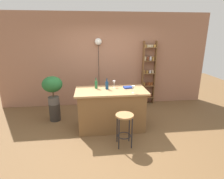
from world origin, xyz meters
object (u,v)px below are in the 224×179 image
(wine_glass_left, at_px, (114,83))
(cookbook, at_px, (128,87))
(plant_stool, at_px, (55,112))
(bottle_vinegar, at_px, (107,85))
(wine_glass_center, at_px, (133,88))
(potted_plant, at_px, (52,87))
(bottle_sauce_amber, at_px, (96,84))
(bar_stool, at_px, (124,122))
(pendant_globe_light, at_px, (98,43))
(spice_shelf, at_px, (149,73))

(wine_glass_left, height_order, cookbook, wine_glass_left)
(plant_stool, xyz_separation_m, bottle_vinegar, (1.33, -0.47, 0.82))
(plant_stool, distance_m, wine_glass_center, 2.21)
(potted_plant, relative_size, bottle_sauce_amber, 2.79)
(plant_stool, bearing_deg, bar_stool, -39.73)
(wine_glass_center, bearing_deg, pendant_globe_light, 110.12)
(spice_shelf, height_order, cookbook, spice_shelf)
(bottle_vinegar, height_order, wine_glass_center, bottle_vinegar)
(wine_glass_left, relative_size, wine_glass_center, 1.00)
(plant_stool, height_order, wine_glass_left, wine_glass_left)
(bar_stool, height_order, wine_glass_center, wine_glass_center)
(wine_glass_left, bearing_deg, bar_stool, -85.12)
(bottle_vinegar, bearing_deg, spice_shelf, 44.46)
(pendant_globe_light, bearing_deg, wine_glass_center, -69.88)
(plant_stool, relative_size, bottle_sauce_amber, 1.77)
(cookbook, xyz_separation_m, pendant_globe_light, (-0.63, 1.43, 0.96))
(plant_stool, bearing_deg, pendant_globe_light, 39.12)
(spice_shelf, relative_size, potted_plant, 2.75)
(wine_glass_left, bearing_deg, bottle_sauce_amber, -173.82)
(wine_glass_left, bearing_deg, wine_glass_center, -53.48)
(bottle_sauce_amber, bearing_deg, spice_shelf, 38.20)
(bottle_sauce_amber, distance_m, bottle_vinegar, 0.26)
(spice_shelf, bearing_deg, wine_glass_left, -134.40)
(bottle_sauce_amber, xyz_separation_m, wine_glass_left, (0.43, 0.05, 0.02))
(potted_plant, relative_size, cookbook, 3.45)
(bottle_sauce_amber, relative_size, wine_glass_center, 1.58)
(plant_stool, bearing_deg, spice_shelf, 18.69)
(potted_plant, distance_m, pendant_globe_light, 1.86)
(spice_shelf, xyz_separation_m, plant_stool, (-2.77, -0.94, -0.79))
(bar_stool, bearing_deg, wine_glass_left, 94.88)
(potted_plant, height_order, cookbook, potted_plant)
(plant_stool, height_order, cookbook, cookbook)
(wine_glass_center, bearing_deg, bottle_vinegar, 147.00)
(potted_plant, bearing_deg, bottle_sauce_amber, -19.64)
(bottle_vinegar, relative_size, wine_glass_left, 1.57)
(bar_stool, height_order, pendant_globe_light, pendant_globe_light)
(wine_glass_center, xyz_separation_m, cookbook, (-0.04, 0.38, -0.10))
(bar_stool, distance_m, bottle_sauce_amber, 1.20)
(bar_stool, distance_m, wine_glass_center, 0.80)
(potted_plant, bearing_deg, cookbook, -13.49)
(plant_stool, bearing_deg, bottle_vinegar, -19.49)
(bottle_vinegar, relative_size, pendant_globe_light, 0.12)
(cookbook, relative_size, pendant_globe_light, 0.10)
(bottle_sauce_amber, bearing_deg, bottle_vinegar, -18.84)
(pendant_globe_light, bearing_deg, bar_stool, -80.45)
(bottle_vinegar, bearing_deg, plant_stool, 160.51)
(cookbook, bearing_deg, wine_glass_center, -93.61)
(bottle_vinegar, xyz_separation_m, cookbook, (0.51, 0.03, -0.08))
(potted_plant, relative_size, wine_glass_center, 4.41)
(plant_stool, height_order, wine_glass_center, wine_glass_center)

